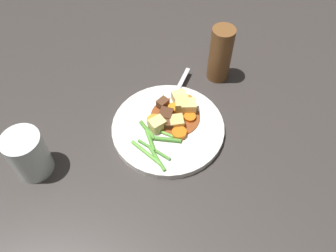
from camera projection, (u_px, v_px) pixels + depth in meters
ground_plane at (168, 130)px, 0.78m from camera, size 3.00×3.00×0.00m
dinner_plate at (168, 128)px, 0.77m from camera, size 0.25×0.25×0.02m
stew_sauce at (174, 116)px, 0.78m from camera, size 0.11×0.11×0.00m
carrot_slice_0 at (173, 108)px, 0.79m from camera, size 0.03×0.03×0.01m
carrot_slice_1 at (179, 133)px, 0.74m from camera, size 0.04×0.04×0.01m
carrot_slice_2 at (190, 117)px, 0.77m from camera, size 0.04×0.04×0.01m
carrot_slice_3 at (187, 101)px, 0.80m from camera, size 0.04×0.04×0.01m
carrot_slice_4 at (154, 121)px, 0.77m from camera, size 0.04×0.04×0.01m
potato_chunk_0 at (188, 107)px, 0.78m from camera, size 0.04×0.04×0.03m
potato_chunk_1 at (176, 122)px, 0.76m from camera, size 0.04×0.04×0.02m
potato_chunk_2 at (179, 98)px, 0.80m from camera, size 0.04×0.04×0.03m
potato_chunk_3 at (157, 124)px, 0.75m from camera, size 0.04×0.04×0.03m
potato_chunk_4 at (182, 105)px, 0.78m from camera, size 0.04×0.04×0.03m
meat_chunk_0 at (163, 104)px, 0.79m from camera, size 0.03×0.02×0.02m
meat_chunk_1 at (166, 115)px, 0.77m from camera, size 0.04×0.04×0.02m
meat_chunk_2 at (169, 123)px, 0.76m from camera, size 0.03×0.03×0.02m
green_bean_0 at (154, 150)px, 0.72m from camera, size 0.01×0.08×0.01m
green_bean_1 at (147, 130)px, 0.75m from camera, size 0.03×0.05×0.01m
green_bean_2 at (168, 139)px, 0.74m from camera, size 0.03×0.06×0.01m
green_bean_3 at (157, 158)px, 0.71m from camera, size 0.04×0.06×0.01m
green_bean_4 at (150, 141)px, 0.74m from camera, size 0.04×0.05×0.01m
green_bean_5 at (147, 153)px, 0.72m from camera, size 0.02×0.08×0.01m
green_bean_6 at (161, 131)px, 0.75m from camera, size 0.01×0.07×0.01m
fork at (175, 94)px, 0.82m from camera, size 0.17×0.05×0.00m
water_glass at (28, 154)px, 0.68m from camera, size 0.08×0.08×0.10m
pepper_mill at (220, 54)px, 0.82m from camera, size 0.05×0.05×0.14m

